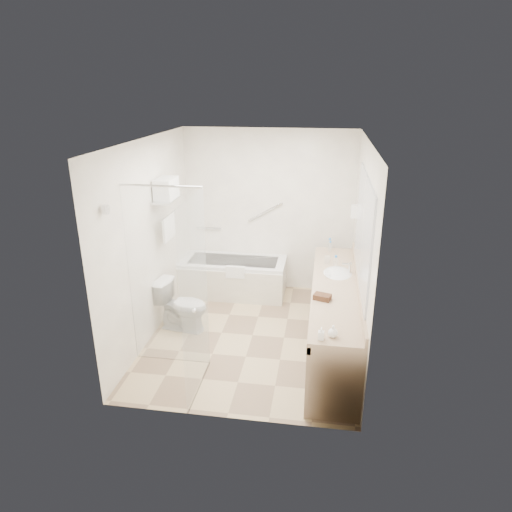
# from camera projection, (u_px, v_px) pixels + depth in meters

# --- Properties ---
(floor) EXTENTS (3.20, 3.20, 0.00)m
(floor) POSITION_uv_depth(u_px,v_px,m) (253.00, 335.00, 5.98)
(floor) COLOR tan
(floor) RESTS_ON ground
(ceiling) EXTENTS (2.60, 3.20, 0.10)m
(ceiling) POSITION_uv_depth(u_px,v_px,m) (252.00, 140.00, 5.10)
(ceiling) COLOR silver
(ceiling) RESTS_ON wall_back
(wall_back) EXTENTS (2.60, 0.10, 2.50)m
(wall_back) POSITION_uv_depth(u_px,v_px,m) (269.00, 211.00, 7.02)
(wall_back) COLOR white
(wall_back) RESTS_ON ground
(wall_front) EXTENTS (2.60, 0.10, 2.50)m
(wall_front) POSITION_uv_depth(u_px,v_px,m) (224.00, 304.00, 4.06)
(wall_front) COLOR white
(wall_front) RESTS_ON ground
(wall_left) EXTENTS (0.10, 3.20, 2.50)m
(wall_left) POSITION_uv_depth(u_px,v_px,m) (150.00, 240.00, 5.73)
(wall_left) COLOR white
(wall_left) RESTS_ON ground
(wall_right) EXTENTS (0.10, 3.20, 2.50)m
(wall_right) POSITION_uv_depth(u_px,v_px,m) (361.00, 251.00, 5.36)
(wall_right) COLOR white
(wall_right) RESTS_ON ground
(bathtub) EXTENTS (1.60, 0.73, 0.59)m
(bathtub) POSITION_uv_depth(u_px,v_px,m) (234.00, 277.00, 7.10)
(bathtub) COLOR silver
(bathtub) RESTS_ON floor
(grab_bar_short) EXTENTS (0.40, 0.03, 0.03)m
(grab_bar_short) POSITION_uv_depth(u_px,v_px,m) (209.00, 228.00, 7.23)
(grab_bar_short) COLOR silver
(grab_bar_short) RESTS_ON wall_back
(grab_bar_long) EXTENTS (0.53, 0.03, 0.33)m
(grab_bar_long) POSITION_uv_depth(u_px,v_px,m) (265.00, 212.00, 6.99)
(grab_bar_long) COLOR silver
(grab_bar_long) RESTS_ON wall_back
(shower_enclosure) EXTENTS (0.96, 0.91, 2.11)m
(shower_enclosure) POSITION_uv_depth(u_px,v_px,m) (180.00, 287.00, 4.84)
(shower_enclosure) COLOR silver
(shower_enclosure) RESTS_ON floor
(towel_shelf) EXTENTS (0.24, 0.55, 0.81)m
(towel_shelf) POSITION_uv_depth(u_px,v_px,m) (167.00, 195.00, 5.85)
(towel_shelf) COLOR silver
(towel_shelf) RESTS_ON wall_left
(vanity_counter) EXTENTS (0.55, 2.70, 0.95)m
(vanity_counter) POSITION_uv_depth(u_px,v_px,m) (335.00, 302.00, 5.47)
(vanity_counter) COLOR tan
(vanity_counter) RESTS_ON floor
(sink) EXTENTS (0.40, 0.52, 0.14)m
(sink) POSITION_uv_depth(u_px,v_px,m) (338.00, 275.00, 5.77)
(sink) COLOR silver
(sink) RESTS_ON vanity_counter
(faucet) EXTENTS (0.03, 0.03, 0.14)m
(faucet) POSITION_uv_depth(u_px,v_px,m) (350.00, 268.00, 5.72)
(faucet) COLOR silver
(faucet) RESTS_ON vanity_counter
(mirror) EXTENTS (0.02, 2.00, 1.20)m
(mirror) POSITION_uv_depth(u_px,v_px,m) (363.00, 230.00, 5.11)
(mirror) COLOR #AAAEB6
(mirror) RESTS_ON wall_right
(hairdryer_unit) EXTENTS (0.08, 0.10, 0.18)m
(hairdryer_unit) POSITION_uv_depth(u_px,v_px,m) (354.00, 211.00, 6.26)
(hairdryer_unit) COLOR white
(hairdryer_unit) RESTS_ON wall_right
(toilet) EXTENTS (0.73, 0.48, 0.67)m
(toilet) POSITION_uv_depth(u_px,v_px,m) (182.00, 306.00, 6.04)
(toilet) COLOR silver
(toilet) RESTS_ON floor
(amenity_basket) EXTENTS (0.21, 0.17, 0.06)m
(amenity_basket) POSITION_uv_depth(u_px,v_px,m) (322.00, 297.00, 5.04)
(amenity_basket) COLOR #4D2E1B
(amenity_basket) RESTS_ON vanity_counter
(soap_bottle_a) EXTENTS (0.06, 0.13, 0.06)m
(soap_bottle_a) POSITION_uv_depth(u_px,v_px,m) (321.00, 337.00, 4.25)
(soap_bottle_a) COLOR white
(soap_bottle_a) RESTS_ON vanity_counter
(soap_bottle_b) EXTENTS (0.12, 0.14, 0.09)m
(soap_bottle_b) POSITION_uv_depth(u_px,v_px,m) (333.00, 332.00, 4.29)
(soap_bottle_b) COLOR white
(soap_bottle_b) RESTS_ON vanity_counter
(water_bottle_left) EXTENTS (0.06, 0.06, 0.18)m
(water_bottle_left) POSITION_uv_depth(u_px,v_px,m) (330.00, 245.00, 6.52)
(water_bottle_left) COLOR silver
(water_bottle_left) RESTS_ON vanity_counter
(water_bottle_mid) EXTENTS (0.06, 0.06, 0.20)m
(water_bottle_mid) POSITION_uv_depth(u_px,v_px,m) (336.00, 263.00, 5.83)
(water_bottle_mid) COLOR silver
(water_bottle_mid) RESTS_ON vanity_counter
(water_bottle_right) EXTENTS (0.05, 0.05, 0.17)m
(water_bottle_right) POSITION_uv_depth(u_px,v_px,m) (330.00, 247.00, 6.45)
(water_bottle_right) COLOR silver
(water_bottle_right) RESTS_ON vanity_counter
(drinking_glass_near) EXTENTS (0.09, 0.09, 0.09)m
(drinking_glass_near) POSITION_uv_depth(u_px,v_px,m) (328.00, 274.00, 5.61)
(drinking_glass_near) COLOR silver
(drinking_glass_near) RESTS_ON vanity_counter
(drinking_glass_far) EXTENTS (0.09, 0.09, 0.10)m
(drinking_glass_far) POSITION_uv_depth(u_px,v_px,m) (327.00, 260.00, 6.05)
(drinking_glass_far) COLOR silver
(drinking_glass_far) RESTS_ON vanity_counter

